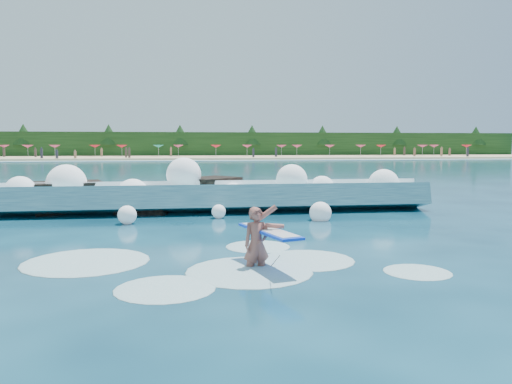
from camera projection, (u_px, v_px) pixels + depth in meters
ground at (211, 245)px, 13.29m from camera, size 200.00×200.00×0.00m
beach at (186, 158)px, 90.07m from camera, size 140.00×20.00×0.40m
wet_band at (187, 161)px, 79.26m from camera, size 140.00×5.00×0.08m
treeline at (186, 145)px, 99.70m from camera, size 140.00×4.00×5.00m
breaking_wave at (211, 198)px, 19.99m from camera, size 17.38×2.74×1.50m
rock_cluster at (136, 198)px, 20.26m from camera, size 8.58×3.50×1.49m
surfer_with_board at (260, 241)px, 10.67m from camera, size 1.16×2.84×1.62m
wave_spray at (194, 186)px, 19.78m from camera, size 15.46×4.58×2.26m
surf_foam at (201, 266)px, 11.00m from camera, size 9.19×5.32×0.14m
beach_umbrellas at (186, 146)px, 91.48m from camera, size 111.12×6.53×0.50m
beachgoers at (148, 153)px, 86.95m from camera, size 105.54×12.03×1.91m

